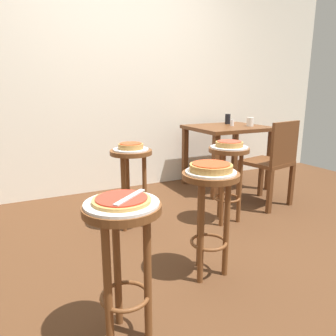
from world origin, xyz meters
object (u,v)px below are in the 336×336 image
at_px(serving_plate_rear, 131,149).
at_px(wooden_chair, 273,160).
at_px(serving_plate_foreground, 122,203).
at_px(cup_near_edge, 250,122).
at_px(stool_foreground, 123,244).
at_px(stool_leftside, 228,169).
at_px(serving_plate_leftside, 229,147).
at_px(stool_rear, 132,172).
at_px(cup_far_edge, 228,119).
at_px(pizza_foreground, 122,200).
at_px(pizza_middle, 211,167).
at_px(condiment_shaker, 232,123).
at_px(dining_table, 227,137).
at_px(serving_plate_middle, 211,172).
at_px(pizza_server_knife, 130,197).
at_px(pizza_rear, 131,146).
at_px(stool_middle, 210,203).
at_px(pizza_leftside, 229,144).

relative_size(serving_plate_rear, wooden_chair, 0.33).
xyz_separation_m(serving_plate_foreground, cup_near_edge, (2.09, 1.64, 0.11)).
bearing_deg(stool_foreground, serving_plate_foreground, 0.00).
bearing_deg(stool_leftside, stool_foreground, -144.15).
distance_m(serving_plate_leftside, stool_rear, 0.84).
bearing_deg(cup_far_edge, pizza_foreground, -135.84).
relative_size(pizza_middle, condiment_shaker, 3.56).
xyz_separation_m(pizza_middle, cup_far_edge, (1.37, 1.68, 0.09)).
distance_m(stool_foreground, dining_table, 2.57).
height_order(pizza_foreground, serving_plate_middle, pizza_foreground).
height_order(cup_far_edge, pizza_server_knife, cup_far_edge).
relative_size(stool_rear, condiment_shaker, 9.33).
relative_size(pizza_rear, dining_table, 0.23).
relative_size(stool_rear, pizza_rear, 3.29).
xyz_separation_m(cup_far_edge, condiment_shaker, (-0.09, -0.20, -0.03)).
height_order(serving_plate_middle, pizza_server_knife, pizza_server_knife).
distance_m(stool_leftside, dining_table, 1.08).
bearing_deg(condiment_shaker, cup_near_edge, -32.59).
distance_m(serving_plate_middle, stool_leftside, 0.89).
bearing_deg(pizza_rear, cup_far_edge, 27.00).
height_order(serving_plate_leftside, pizza_server_knife, pizza_server_knife).
bearing_deg(stool_middle, stool_leftside, 45.89).
relative_size(cup_near_edge, pizza_server_knife, 0.46).
bearing_deg(serving_plate_middle, stool_foreground, -156.72).
bearing_deg(condiment_shaker, dining_table, 166.10).
relative_size(stool_middle, pizza_rear, 3.29).
bearing_deg(pizza_leftside, pizza_middle, -134.11).
xyz_separation_m(dining_table, wooden_chair, (0.00, -0.73, -0.14)).
xyz_separation_m(stool_rear, pizza_server_knife, (-0.44, -1.19, 0.22)).
bearing_deg(cup_near_edge, stool_leftside, -138.96).
height_order(serving_plate_rear, wooden_chair, wooden_chair).
xyz_separation_m(pizza_leftside, dining_table, (0.63, 0.86, -0.09)).
height_order(stool_leftside, dining_table, dining_table).
bearing_deg(cup_near_edge, condiment_shaker, 147.41).
distance_m(dining_table, pizza_server_knife, 2.56).
distance_m(pizza_leftside, pizza_rear, 0.82).
bearing_deg(cup_near_edge, pizza_foreground, -141.95).
bearing_deg(serving_plate_rear, pizza_rear, 0.00).
xyz_separation_m(serving_plate_rear, pizza_server_knife, (-0.44, -1.19, 0.03)).
distance_m(pizza_leftside, condiment_shaker, 1.09).
xyz_separation_m(stool_foreground, pizza_foreground, (0.00, 0.00, 0.21)).
distance_m(serving_plate_leftside, pizza_rear, 0.82).
relative_size(serving_plate_leftside, serving_plate_rear, 1.10).
bearing_deg(serving_plate_foreground, pizza_rear, 68.13).
bearing_deg(stool_rear, condiment_shaker, 21.81).
distance_m(serving_plate_leftside, dining_table, 1.07).
height_order(serving_plate_leftside, cup_far_edge, cup_far_edge).
bearing_deg(pizza_rear, stool_rear, -90.00).
bearing_deg(cup_near_edge, pizza_middle, -136.85).
bearing_deg(pizza_middle, wooden_chair, 31.32).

